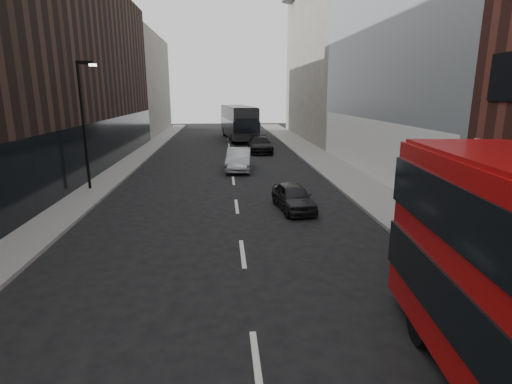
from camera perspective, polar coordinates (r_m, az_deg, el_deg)
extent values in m
cube|color=slate|center=(31.57, 10.26, 3.90)|extent=(3.00, 80.00, 0.15)
cube|color=slate|center=(31.40, -18.29, 3.37)|extent=(2.00, 80.00, 0.15)
cube|color=#ACB1B7|center=(29.07, 21.62, 22.02)|extent=(5.00, 22.00, 20.00)
cube|color=silver|center=(28.03, 15.79, 6.13)|extent=(0.35, 21.00, 3.80)
cube|color=slate|center=(50.63, 9.60, 17.78)|extent=(5.00, 24.00, 18.00)
cube|color=black|center=(36.72, -22.81, 15.31)|extent=(5.00, 24.00, 14.00)
cube|color=slate|center=(58.08, -16.04, 14.46)|extent=(5.00, 20.00, 13.00)
cylinder|color=black|center=(24.36, -23.39, 8.55)|extent=(0.16, 0.16, 7.00)
cube|color=black|center=(24.22, -23.26, 16.63)|extent=(0.90, 0.15, 0.18)
cube|color=#FFF2CC|center=(24.09, -22.29, 16.45)|extent=(0.35, 0.22, 0.12)
cube|color=black|center=(11.54, 24.71, -5.60)|extent=(2.08, 0.30, 1.37)
cylinder|color=black|center=(10.04, 22.51, -16.94)|extent=(0.40, 1.01, 0.98)
cube|color=black|center=(48.62, -2.56, 10.05)|extent=(4.09, 12.40, 3.43)
cube|color=black|center=(48.64, -2.56, 9.79)|extent=(4.22, 12.47, 1.22)
cube|color=black|center=(42.60, -1.32, 9.43)|extent=(2.35, 0.34, 1.55)
cube|color=black|center=(54.67, -3.53, 10.41)|extent=(2.35, 0.34, 1.55)
cube|color=black|center=(48.53, -2.58, 12.10)|extent=(3.93, 11.91, 0.12)
cylinder|color=black|center=(52.44, -4.53, 8.55)|extent=(0.45, 1.14, 1.11)
cylinder|color=black|center=(52.78, -1.84, 8.62)|extent=(0.45, 1.14, 1.11)
cylinder|color=black|center=(44.75, -3.37, 7.64)|extent=(0.45, 1.14, 1.11)
cylinder|color=black|center=(45.14, -0.24, 7.72)|extent=(0.45, 1.14, 1.11)
imported|color=black|center=(19.19, 5.36, -0.68)|extent=(1.92, 3.88, 1.27)
imported|color=#999CA2|center=(29.07, -2.48, 4.69)|extent=(2.09, 4.93, 1.58)
imported|color=black|center=(37.87, 0.56, 6.79)|extent=(2.20, 5.13, 1.47)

